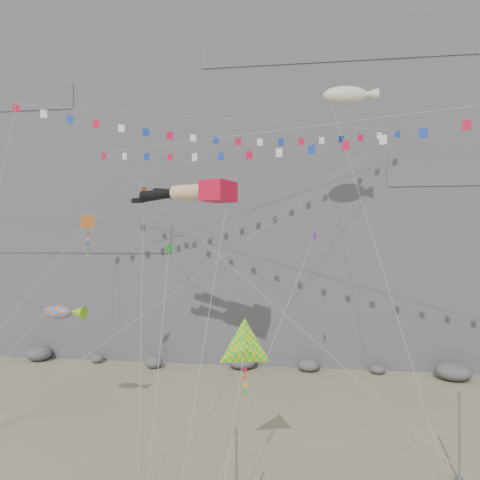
{
  "coord_description": "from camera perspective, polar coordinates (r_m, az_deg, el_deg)",
  "views": [
    {
      "loc": [
        5.88,
        -25.29,
        11.47
      ],
      "look_at": [
        0.95,
        9.0,
        11.69
      ],
      "focal_mm": 35.0,
      "sensor_mm": 36.0,
      "label": 1
    }
  ],
  "objects": [
    {
      "name": "ground",
      "position": [
        28.39,
        -4.92,
        -24.19
      ],
      "size": [
        120.0,
        120.0,
        0.0
      ],
      "primitive_type": "plane",
      "color": "#9A8B6A",
      "rests_on": "ground"
    },
    {
      "name": "cliff",
      "position": [
        59.16,
        2.33,
        12.87
      ],
      "size": [
        80.0,
        28.0,
        50.0
      ],
      "primitive_type": "cube",
      "color": "slate",
      "rests_on": "ground"
    },
    {
      "name": "talus_boulders",
      "position": [
        44.06,
        0.27,
        -14.64
      ],
      "size": [
        60.0,
        3.0,
        1.2
      ],
      "primitive_type": null,
      "color": "slate",
      "rests_on": "ground"
    },
    {
      "name": "anchor_pole_right",
      "position": [
        26.42,
        25.17,
        -20.95
      ],
      "size": [
        0.12,
        0.12,
        4.33
      ],
      "primitive_type": "cylinder",
      "color": "gray",
      "rests_on": "ground"
    },
    {
      "name": "legs_kite",
      "position": [
        31.31,
        -5.87,
        5.7
      ],
      "size": [
        7.58,
        16.11,
        19.63
      ],
      "rotation": [
        0.0,
        0.0,
        -0.36
      ],
      "color": "red",
      "rests_on": "ground"
    },
    {
      "name": "flag_banner_upper",
      "position": [
        36.66,
        -1.62,
        14.51
      ],
      "size": [
        27.15,
        18.5,
        27.64
      ],
      "color": "red",
      "rests_on": "ground"
    },
    {
      "name": "flag_banner_lower",
      "position": [
        31.03,
        6.73,
        13.33
      ],
      "size": [
        31.15,
        13.53,
        22.14
      ],
      "color": "red",
      "rests_on": "ground"
    },
    {
      "name": "harlequin_kite",
      "position": [
        33.05,
        -18.15,
        2.02
      ],
      "size": [
        7.2,
        10.14,
        16.93
      ],
      "color": "red",
      "rests_on": "ground"
    },
    {
      "name": "fish_windsock",
      "position": [
        30.81,
        -21.35,
        -8.21
      ],
      "size": [
        7.16,
        5.04,
        9.99
      ],
      "color": "orange",
      "rests_on": "ground"
    },
    {
      "name": "delta_kite",
      "position": [
        21.51,
        0.59,
        -13.08
      ],
      "size": [
        2.69,
        5.02,
        8.7
      ],
      "color": "yellow",
      "rests_on": "ground"
    },
    {
      "name": "blimp_windsock",
      "position": [
        36.78,
        12.78,
        16.75
      ],
      "size": [
        5.93,
        13.65,
        25.87
      ],
      "color": "beige",
      "rests_on": "ground"
    },
    {
      "name": "small_kite_a",
      "position": [
        35.41,
        -11.67,
        5.41
      ],
      "size": [
        5.59,
        15.17,
        21.77
      ],
      "color": "#DA4912",
      "rests_on": "ground"
    },
    {
      "name": "small_kite_b",
      "position": [
        31.19,
        8.88,
        -0.04
      ],
      "size": [
        5.33,
        13.29,
        18.03
      ],
      "color": "purple",
      "rests_on": "ground"
    },
    {
      "name": "small_kite_c",
      "position": [
        26.76,
        -8.7,
        -1.53
      ],
      "size": [
        1.92,
        8.38,
        13.62
      ],
      "color": "green",
      "rests_on": "ground"
    }
  ]
}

